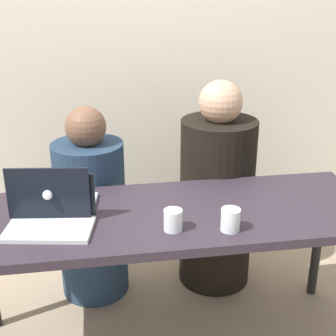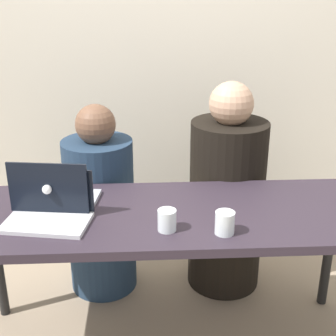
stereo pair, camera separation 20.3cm
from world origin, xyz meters
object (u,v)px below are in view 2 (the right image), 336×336
at_px(person_on_left, 101,210).
at_px(person_on_right, 226,199).
at_px(laptop_front_left, 49,211).
at_px(water_glass_center, 167,221).
at_px(water_glass_right, 225,224).
at_px(laptop_back_left, 55,197).

relative_size(person_on_left, person_on_right, 0.91).
relative_size(laptop_front_left, water_glass_center, 4.25).
xyz_separation_m(laptop_front_left, water_glass_right, (0.72, -0.14, -0.00)).
bearing_deg(person_on_right, water_glass_right, 71.75).
xyz_separation_m(laptop_back_left, water_glass_center, (0.48, -0.23, -0.01)).
relative_size(person_on_left, laptop_front_left, 2.86).
bearing_deg(laptop_front_left, person_on_left, 85.10).
height_order(person_on_left, person_on_right, person_on_right).
bearing_deg(laptop_front_left, laptop_back_left, 97.80).
distance_m(person_on_right, water_glass_center, 0.80).
relative_size(person_on_left, water_glass_right, 11.56).
bearing_deg(water_glass_right, person_on_left, 128.35).
height_order(laptop_front_left, water_glass_center, laptop_front_left).
xyz_separation_m(person_on_right, laptop_front_left, (-0.85, -0.57, 0.24)).
height_order(person_on_left, water_glass_center, person_on_left).
xyz_separation_m(person_on_left, laptop_back_left, (-0.15, -0.44, 0.30)).
bearing_deg(water_glass_center, water_glass_right, -9.46).
bearing_deg(person_on_left, laptop_back_left, 70.54).
bearing_deg(laptop_back_left, water_glass_center, 161.87).
distance_m(person_on_right, laptop_front_left, 1.05).
height_order(laptop_back_left, water_glass_center, laptop_back_left).
bearing_deg(person_on_left, water_glass_right, 127.37).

